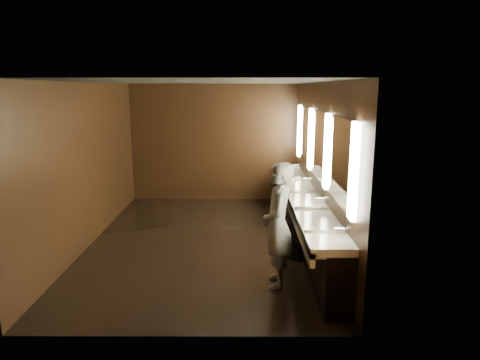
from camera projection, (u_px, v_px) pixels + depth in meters
name	position (u px, v px, depth m)	size (l,w,h in m)	color
floor	(205.00, 241.00, 7.68)	(6.00, 6.00, 0.00)	black
ceiling	(202.00, 82.00, 7.09)	(4.00, 6.00, 0.02)	#2D2D2B
wall_back	(214.00, 143.00, 10.31)	(4.00, 0.02, 2.80)	black
wall_front	(178.00, 216.00, 4.45)	(4.00, 0.02, 2.80)	black
wall_left	(88.00, 165.00, 7.39)	(0.02, 6.00, 2.80)	black
wall_right	(319.00, 165.00, 7.37)	(0.02, 6.00, 2.80)	black
sink_counter	(305.00, 215.00, 7.57)	(0.55, 5.40, 1.01)	black
mirror_band	(318.00, 145.00, 7.30)	(0.06, 5.03, 1.15)	#FAF8C9
person	(278.00, 225.00, 5.83)	(0.63, 0.42, 1.74)	#7D9ABB
trash_bin	(298.00, 239.00, 6.91)	(0.40, 0.40, 0.62)	black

